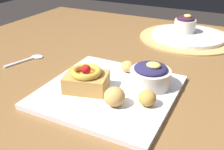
% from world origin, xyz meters
% --- Properties ---
extents(dining_table, '(1.37, 1.05, 0.73)m').
position_xyz_m(dining_table, '(0.00, 0.00, 0.64)').
color(dining_table, brown).
rests_on(dining_table, ground_plane).
extents(woven_placemat, '(0.36, 0.36, 0.00)m').
position_xyz_m(woven_placemat, '(0.08, 0.30, 0.73)').
color(woven_placemat, tan).
rests_on(woven_placemat, dining_table).
extents(front_plate, '(0.30, 0.30, 0.01)m').
position_xyz_m(front_plate, '(-0.00, -0.19, 0.74)').
color(front_plate, white).
rests_on(front_plate, dining_table).
extents(cake_slice, '(0.11, 0.10, 0.06)m').
position_xyz_m(cake_slice, '(-0.05, -0.22, 0.77)').
color(cake_slice, '#C68E47').
rests_on(cake_slice, front_plate).
extents(berry_ramekin, '(0.10, 0.10, 0.07)m').
position_xyz_m(berry_ramekin, '(0.08, -0.13, 0.77)').
color(berry_ramekin, white).
rests_on(berry_ramekin, front_plate).
extents(fritter_front, '(0.05, 0.05, 0.04)m').
position_xyz_m(fritter_front, '(0.04, -0.25, 0.76)').
color(fritter_front, tan).
rests_on(fritter_front, front_plate).
extents(fritter_middle, '(0.04, 0.04, 0.03)m').
position_xyz_m(fritter_middle, '(-0.00, -0.09, 0.76)').
color(fritter_middle, tan).
rests_on(fritter_middle, front_plate).
extents(fritter_back, '(0.04, 0.04, 0.03)m').
position_xyz_m(fritter_back, '(0.10, -0.22, 0.76)').
color(fritter_back, gold).
rests_on(fritter_back, front_plate).
extents(back_plate, '(0.27, 0.27, 0.01)m').
position_xyz_m(back_plate, '(0.08, 0.30, 0.74)').
color(back_plate, white).
rests_on(back_plate, woven_placemat).
extents(back_ramekin, '(0.08, 0.08, 0.07)m').
position_xyz_m(back_ramekin, '(0.06, 0.32, 0.78)').
color(back_ramekin, silver).
rests_on(back_ramekin, back_plate).
extents(spoon, '(0.06, 0.12, 0.00)m').
position_xyz_m(spoon, '(-0.31, -0.13, 0.73)').
color(spoon, silver).
rests_on(spoon, dining_table).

